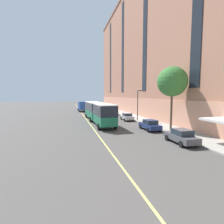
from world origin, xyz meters
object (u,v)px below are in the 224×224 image
(parked_car_silver_1, at_px, (103,108))
(fire_hydrant, at_px, (112,110))
(parked_car_navy_3, at_px, (150,125))
(parked_car_darkgray_2, at_px, (181,136))
(parked_car_silver_4, at_px, (127,117))
(parked_car_darkgray_0, at_px, (113,112))
(box_truck, at_px, (82,106))
(street_tree_mid_block, at_px, (172,82))
(city_bus, at_px, (97,111))
(street_lamp, at_px, (138,102))

(parked_car_silver_1, relative_size, fire_hydrant, 6.11)
(parked_car_silver_1, relative_size, parked_car_navy_3, 1.02)
(parked_car_darkgray_2, height_order, parked_car_silver_4, same)
(parked_car_silver_4, bearing_deg, parked_car_navy_3, -90.12)
(parked_car_darkgray_0, height_order, box_truck, box_truck)
(street_tree_mid_block, relative_size, fire_hydrant, 12.55)
(box_truck, distance_m, fire_hydrant, 9.82)
(box_truck, xyz_separation_m, street_tree_mid_block, (10.20, -33.86, 5.25))
(parked_car_darkgray_0, bearing_deg, parked_car_darkgray_2, -90.12)
(city_bus, relative_size, box_truck, 2.61)
(parked_car_silver_4, bearing_deg, parked_car_darkgray_2, -89.99)
(street_tree_mid_block, bearing_deg, box_truck, 106.77)
(street_lamp, relative_size, fire_hydrant, 8.36)
(parked_car_darkgray_2, relative_size, street_lamp, 0.73)
(box_truck, bearing_deg, parked_car_navy_3, -77.32)
(box_truck, xyz_separation_m, fire_hydrant, (9.03, -3.64, -1.29))
(parked_car_silver_4, xyz_separation_m, fire_hydrant, (1.62, 18.76, -0.29))
(parked_car_silver_4, bearing_deg, street_tree_mid_block, -76.30)
(parked_car_navy_3, bearing_deg, box_truck, 102.68)
(parked_car_navy_3, bearing_deg, parked_car_silver_4, 89.88)
(parked_car_darkgray_0, bearing_deg, box_truck, 124.87)
(street_lamp, bearing_deg, parked_car_silver_1, 93.71)
(parked_car_navy_3, distance_m, fire_hydrant, 29.24)
(street_lamp, bearing_deg, street_tree_mid_block, -83.77)
(parked_car_darkgray_2, distance_m, parked_car_silver_4, 17.77)
(parked_car_silver_1, distance_m, parked_car_darkgray_2, 42.78)
(street_lamp, bearing_deg, parked_car_navy_3, -101.22)
(parked_car_silver_4, bearing_deg, city_bus, -172.32)
(parked_car_silver_1, height_order, box_truck, box_truck)
(city_bus, height_order, parked_car_navy_3, city_bus)
(fire_hydrant, bearing_deg, parked_car_silver_4, -94.94)
(city_bus, distance_m, parked_car_navy_3, 11.51)
(parked_car_darkgray_0, height_order, parked_car_darkgray_2, same)
(parked_car_silver_1, xyz_separation_m, street_tree_mid_block, (2.80, -36.47, 6.26))
(street_tree_mid_block, bearing_deg, street_lamp, 96.23)
(parked_car_silver_1, xyz_separation_m, parked_car_darkgray_2, (0.01, -42.78, -0.00))
(parked_car_darkgray_2, bearing_deg, parked_car_silver_4, 90.01)
(parked_car_navy_3, xyz_separation_m, parked_car_silver_4, (0.02, 10.43, -0.00))
(street_lamp, bearing_deg, city_bus, 174.27)
(street_lamp, bearing_deg, parked_car_darkgray_0, 97.09)
(city_bus, distance_m, street_lamp, 8.20)
(city_bus, bearing_deg, box_truck, 92.86)
(box_truck, relative_size, street_lamp, 1.17)
(parked_car_darkgray_2, height_order, parked_car_navy_3, same)
(street_tree_mid_block, xyz_separation_m, street_lamp, (-1.07, 9.82, -3.13))
(parked_car_silver_1, bearing_deg, parked_car_silver_4, -89.99)
(parked_car_darkgray_2, relative_size, box_truck, 0.62)
(parked_car_navy_3, xyz_separation_m, box_truck, (-7.38, 32.83, 1.01))
(parked_car_silver_4, distance_m, box_truck, 23.61)
(parked_car_navy_3, bearing_deg, parked_car_darkgray_0, 89.77)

